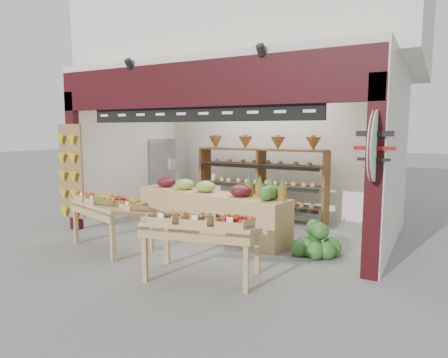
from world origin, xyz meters
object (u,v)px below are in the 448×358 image
cardboard_stack (189,208)px  mid_counter (209,212)px  refrigerator (169,174)px  display_table_right (203,223)px  watermelon_pile (316,244)px  display_table_left (110,204)px  back_shelving (261,169)px

cardboard_stack → mid_counter: size_ratio=0.31×
mid_counter → refrigerator: bearing=141.9°
mid_counter → display_table_right: (1.03, -1.89, 0.29)m
cardboard_stack → watermelon_pile: (3.16, -1.17, -0.07)m
mid_counter → display_table_left: bearing=-128.0°
cardboard_stack → display_table_left: bearing=-90.6°
back_shelving → mid_counter: size_ratio=0.89×
display_table_left → display_table_right: display_table_right is taller
cardboard_stack → watermelon_pile: cardboard_stack is taller
cardboard_stack → mid_counter: 1.42m
mid_counter → display_table_left: (-1.09, -1.40, 0.27)m
display_table_right → mid_counter: bearing=118.5°
refrigerator → display_table_left: size_ratio=1.08×
cardboard_stack → display_table_right: (2.09, -2.81, 0.48)m
display_table_left → display_table_right: 2.17m
display_table_right → watermelon_pile: 2.03m
refrigerator → mid_counter: 2.79m
display_table_left → display_table_right: size_ratio=1.01×
refrigerator → watermelon_pile: size_ratio=2.36×
back_shelving → watermelon_pile: (1.81, -1.99, -0.90)m
cardboard_stack → display_table_left: display_table_left is taller
mid_counter → cardboard_stack: bearing=139.3°
refrigerator → watermelon_pile: 4.74m
mid_counter → display_table_left: size_ratio=2.03×
back_shelving → cardboard_stack: (-1.35, -0.82, -0.84)m
back_shelving → mid_counter: bearing=-99.3°
refrigerator → cardboard_stack: size_ratio=1.74×
refrigerator → display_table_right: 4.82m
display_table_left → watermelon_pile: (3.18, 1.14, -0.52)m
back_shelving → display_table_left: 3.44m
display_table_left → display_table_right: bearing=-13.2°
display_table_left → cardboard_stack: bearing=89.4°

